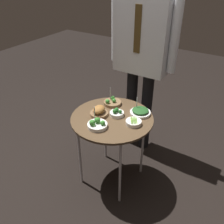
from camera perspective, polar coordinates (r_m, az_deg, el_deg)
name	(u,v)px	position (r m, az deg, el deg)	size (l,w,h in m)	color
ground_plane	(112,176)	(2.42, 0.00, -14.45)	(8.00, 8.00, 0.00)	black
serving_cart	(112,122)	(2.02, 0.00, -2.34)	(0.66, 0.66, 0.66)	brown
bowl_roast_front_right	(99,111)	(2.01, -3.00, 0.14)	(0.15, 0.15, 0.08)	brown
bowl_broccoli_mid_left	(117,113)	(2.00, 1.09, -0.25)	(0.11, 0.11, 0.07)	white
bowl_spinach_front_left	(140,112)	(2.04, 6.48, 0.09)	(0.17, 0.17, 0.13)	white
bowl_asparagus_far_rim	(134,122)	(1.91, 4.95, -2.35)	(0.12, 0.12, 0.04)	silver
bowl_broccoli_front_center	(112,102)	(2.16, 0.05, 2.25)	(0.15, 0.15, 0.14)	brown
bowl_broccoli_mid_right	(97,124)	(1.87, -3.41, -2.84)	(0.15, 0.15, 0.16)	white
waiter_figure	(143,45)	(2.28, 7.05, 14.93)	(0.64, 0.24, 1.73)	black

